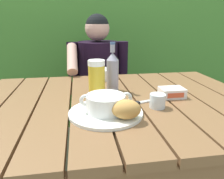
{
  "coord_description": "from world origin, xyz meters",
  "views": [
    {
      "loc": [
        -0.18,
        -0.95,
        1.13
      ],
      "look_at": [
        -0.04,
        -0.06,
        0.84
      ],
      "focal_mm": 34.27,
      "sensor_mm": 36.0,
      "label": 1
    }
  ],
  "objects_px": {
    "bread_roll": "(126,109)",
    "serving_plate": "(106,113)",
    "beer_bottle": "(113,71)",
    "beer_glass": "(97,79)",
    "chair_near_diner": "(97,96)",
    "soup_bowl": "(106,103)",
    "table_knife": "(139,103)",
    "diner_bowl": "(104,74)",
    "water_glass_small": "(157,101)",
    "butter_tub": "(172,92)",
    "person_eating": "(98,77)"
  },
  "relations": [
    {
      "from": "person_eating",
      "to": "soup_bowl",
      "type": "height_order",
      "value": "person_eating"
    },
    {
      "from": "soup_bowl",
      "to": "butter_tub",
      "type": "xyz_separation_m",
      "value": [
        0.35,
        0.15,
        -0.03
      ]
    },
    {
      "from": "person_eating",
      "to": "table_knife",
      "type": "distance_m",
      "value": 0.8
    },
    {
      "from": "chair_near_diner",
      "to": "diner_bowl",
      "type": "bearing_deg",
      "value": -90.0
    },
    {
      "from": "chair_near_diner",
      "to": "bread_roll",
      "type": "distance_m",
      "value": 1.21
    },
    {
      "from": "table_knife",
      "to": "diner_bowl",
      "type": "distance_m",
      "value": 0.47
    },
    {
      "from": "soup_bowl",
      "to": "beer_bottle",
      "type": "distance_m",
      "value": 0.31
    },
    {
      "from": "beer_bottle",
      "to": "butter_tub",
      "type": "relative_size",
      "value": 2.2
    },
    {
      "from": "beer_bottle",
      "to": "water_glass_small",
      "type": "relative_size",
      "value": 3.75
    },
    {
      "from": "soup_bowl",
      "to": "bread_roll",
      "type": "relative_size",
      "value": 1.73
    },
    {
      "from": "person_eating",
      "to": "butter_tub",
      "type": "bearing_deg",
      "value": -68.15
    },
    {
      "from": "chair_near_diner",
      "to": "soup_bowl",
      "type": "relative_size",
      "value": 4.44
    },
    {
      "from": "diner_bowl",
      "to": "water_glass_small",
      "type": "bearing_deg",
      "value": -71.61
    },
    {
      "from": "bread_roll",
      "to": "table_knife",
      "type": "distance_m",
      "value": 0.2
    },
    {
      "from": "serving_plate",
      "to": "beer_bottle",
      "type": "height_order",
      "value": "beer_bottle"
    },
    {
      "from": "beer_glass",
      "to": "table_knife",
      "type": "relative_size",
      "value": 1.22
    },
    {
      "from": "table_knife",
      "to": "person_eating",
      "type": "bearing_deg",
      "value": 97.76
    },
    {
      "from": "bread_roll",
      "to": "diner_bowl",
      "type": "xyz_separation_m",
      "value": [
        -0.01,
        0.63,
        -0.02
      ]
    },
    {
      "from": "soup_bowl",
      "to": "table_knife",
      "type": "distance_m",
      "value": 0.19
    },
    {
      "from": "chair_near_diner",
      "to": "beer_bottle",
      "type": "height_order",
      "value": "beer_bottle"
    },
    {
      "from": "bread_roll",
      "to": "serving_plate",
      "type": "bearing_deg",
      "value": 130.6
    },
    {
      "from": "water_glass_small",
      "to": "butter_tub",
      "type": "bearing_deg",
      "value": 44.65
    },
    {
      "from": "person_eating",
      "to": "water_glass_small",
      "type": "xyz_separation_m",
      "value": [
        0.17,
        -0.85,
        0.1
      ]
    },
    {
      "from": "serving_plate",
      "to": "table_knife",
      "type": "bearing_deg",
      "value": 29.1
    },
    {
      "from": "chair_near_diner",
      "to": "bread_roll",
      "type": "relative_size",
      "value": 7.71
    },
    {
      "from": "person_eating",
      "to": "chair_near_diner",
      "type": "bearing_deg",
      "value": 89.13
    },
    {
      "from": "beer_glass",
      "to": "table_knife",
      "type": "distance_m",
      "value": 0.24
    },
    {
      "from": "beer_bottle",
      "to": "chair_near_diner",
      "type": "bearing_deg",
      "value": 91.35
    },
    {
      "from": "serving_plate",
      "to": "bread_roll",
      "type": "bearing_deg",
      "value": -49.4
    },
    {
      "from": "chair_near_diner",
      "to": "soup_bowl",
      "type": "bearing_deg",
      "value": -93.07
    },
    {
      "from": "butter_tub",
      "to": "bread_roll",
      "type": "bearing_deg",
      "value": -141.07
    },
    {
      "from": "table_knife",
      "to": "diner_bowl",
      "type": "height_order",
      "value": "diner_bowl"
    },
    {
      "from": "person_eating",
      "to": "butter_tub",
      "type": "distance_m",
      "value": 0.79
    },
    {
      "from": "beer_bottle",
      "to": "water_glass_small",
      "type": "height_order",
      "value": "beer_bottle"
    },
    {
      "from": "beer_glass",
      "to": "serving_plate",
      "type": "bearing_deg",
      "value": -86.05
    },
    {
      "from": "diner_bowl",
      "to": "butter_tub",
      "type": "bearing_deg",
      "value": -53.91
    },
    {
      "from": "person_eating",
      "to": "serving_plate",
      "type": "distance_m",
      "value": 0.89
    },
    {
      "from": "water_glass_small",
      "to": "chair_near_diner",
      "type": "bearing_deg",
      "value": 99.3
    },
    {
      "from": "water_glass_small",
      "to": "diner_bowl",
      "type": "height_order",
      "value": "diner_bowl"
    },
    {
      "from": "beer_glass",
      "to": "water_glass_small",
      "type": "distance_m",
      "value": 0.31
    },
    {
      "from": "water_glass_small",
      "to": "table_knife",
      "type": "bearing_deg",
      "value": 139.05
    },
    {
      "from": "table_knife",
      "to": "beer_glass",
      "type": "bearing_deg",
      "value": 144.03
    },
    {
      "from": "butter_tub",
      "to": "water_glass_small",
      "type": "bearing_deg",
      "value": -135.35
    },
    {
      "from": "chair_near_diner",
      "to": "person_eating",
      "type": "bearing_deg",
      "value": -90.87
    },
    {
      "from": "bread_roll",
      "to": "diner_bowl",
      "type": "bearing_deg",
      "value": 90.79
    },
    {
      "from": "beer_glass",
      "to": "diner_bowl",
      "type": "xyz_separation_m",
      "value": [
        0.07,
        0.33,
        -0.06
      ]
    },
    {
      "from": "beer_bottle",
      "to": "serving_plate",
      "type": "bearing_deg",
      "value": -104.34
    },
    {
      "from": "beer_glass",
      "to": "table_knife",
      "type": "bearing_deg",
      "value": -35.97
    },
    {
      "from": "serving_plate",
      "to": "table_knife",
      "type": "xyz_separation_m",
      "value": [
        0.16,
        0.09,
        -0.0
      ]
    },
    {
      "from": "soup_bowl",
      "to": "table_knife",
      "type": "relative_size",
      "value": 1.38
    }
  ]
}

